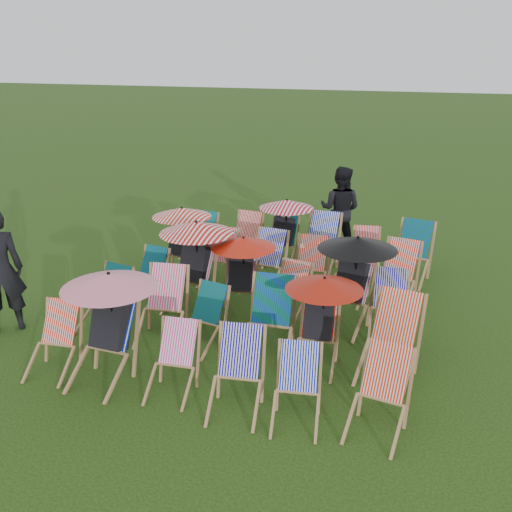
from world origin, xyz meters
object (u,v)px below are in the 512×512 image
(deckchair_0, at_px, (53,341))
(person_rear, at_px, (340,209))
(deckchair_29, at_px, (411,253))
(deckchair_5, at_px, (379,396))

(deckchair_0, relative_size, person_rear, 0.49)
(deckchair_0, distance_m, deckchair_29, 6.14)
(deckchair_29, relative_size, person_rear, 0.59)
(person_rear, bearing_deg, deckchair_29, 147.28)
(deckchair_29, bearing_deg, deckchair_0, -122.04)
(deckchair_0, distance_m, deckchair_5, 4.09)
(deckchair_5, xyz_separation_m, person_rear, (-1.50, 5.70, 0.43))
(deckchair_0, xyz_separation_m, deckchair_5, (4.09, 0.05, 0.02))
(deckchair_0, xyz_separation_m, person_rear, (2.58, 5.76, 0.45))
(person_rear, bearing_deg, deckchair_5, 110.15)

